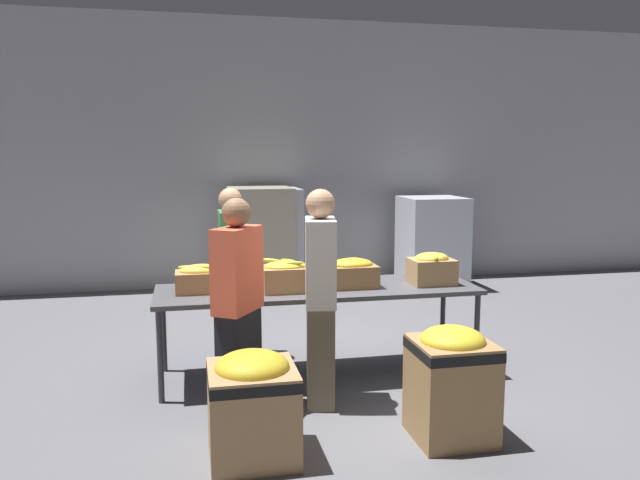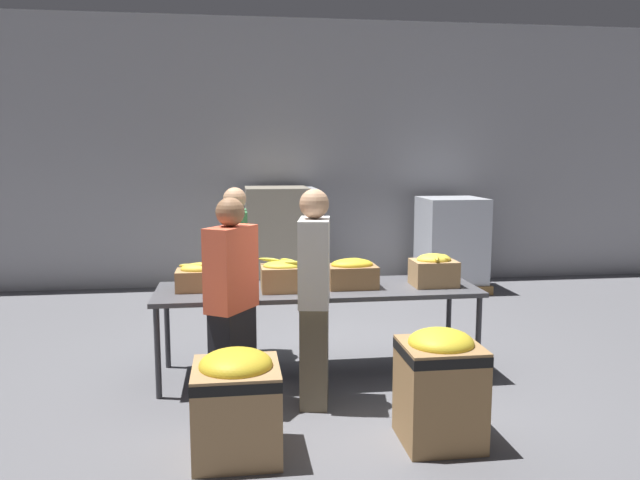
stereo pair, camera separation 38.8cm
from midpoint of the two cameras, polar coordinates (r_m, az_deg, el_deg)
The scene contains 15 objects.
ground_plane at distance 5.86m, azimuth 1.72°, elevation -12.18°, with size 30.00×30.00×0.00m, color slate.
wall_back at distance 9.55m, azimuth -2.38°, elevation 7.84°, with size 16.00×0.08×4.00m.
sorting_table at distance 5.64m, azimuth 1.75°, elevation -4.85°, with size 2.88×0.88×0.81m.
banana_box_0 at distance 5.56m, azimuth -8.87°, elevation -3.34°, with size 0.43×0.29×0.25m.
banana_box_1 at distance 5.48m, azimuth -1.28°, elevation -3.25°, with size 0.43×0.33×0.29m.
banana_box_2 at distance 5.62m, azimuth 4.93°, elevation -3.04°, with size 0.44×0.31×0.27m.
banana_box_3 at distance 5.81m, azimuth 12.26°, elevation -2.68°, with size 0.39×0.34×0.30m.
volunteer_0 at distance 4.97m, azimuth 1.73°, elevation -5.44°, with size 0.31×0.50×1.74m.
volunteer_1 at distance 4.93m, azimuth -5.82°, elevation -5.94°, with size 0.44×0.50×1.68m.
volunteer_2 at distance 6.18m, azimuth -5.90°, elevation -3.08°, with size 0.23×0.45×1.69m.
donation_bin_0 at distance 4.29m, azimuth -5.00°, elevation -14.40°, with size 0.58×0.58×0.73m.
donation_bin_1 at distance 4.55m, azimuth 13.37°, elevation -12.60°, with size 0.54×0.54×0.81m.
pallet_stack_0 at distance 9.45m, azimuth 13.05°, elevation -0.43°, with size 0.96×0.96×1.37m.
pallet_stack_1 at distance 9.04m, azimuth -2.05°, elevation -0.12°, with size 0.99×0.99×1.52m.
pallet_stack_2 at distance 8.92m, azimuth -2.71°, elevation -0.16°, with size 0.96×0.96×1.54m.
Camera 2 is at (-0.74, -5.45, 2.01)m, focal length 35.00 mm.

